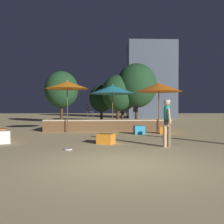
{
  "coord_description": "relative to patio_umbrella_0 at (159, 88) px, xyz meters",
  "views": [
    {
      "loc": [
        -0.49,
        -6.01,
        1.37
      ],
      "look_at": [
        0.0,
        7.39,
        1.16
      ],
      "focal_mm": 40.0,
      "sensor_mm": 36.0,
      "label": 1
    }
  ],
  "objects": [
    {
      "name": "distant_building",
      "position": [
        3.47,
        20.17,
        2.66
      ],
      "size": [
        6.54,
        3.78,
        10.45
      ],
      "color": "#4C5666",
      "rests_on": "ground"
    },
    {
      "name": "background_tree_1",
      "position": [
        -3.38,
        11.56,
        -0.19
      ],
      "size": [
        2.53,
        2.53,
        3.77
      ],
      "color": "#3D2B1C",
      "rests_on": "ground"
    },
    {
      "name": "cube_seat_4",
      "position": [
        0.09,
        -1.03,
        -2.37
      ],
      "size": [
        0.63,
        0.63,
        0.39
      ],
      "rotation": [
        0.0,
        0.0,
        -0.2
      ],
      "color": "orange",
      "rests_on": "ground"
    },
    {
      "name": "cube_seat_2",
      "position": [
        -7.12,
        -4.49,
        -2.31
      ],
      "size": [
        0.68,
        0.68,
        0.49
      ],
      "rotation": [
        0.0,
        0.0,
        0.36
      ],
      "color": "white",
      "rests_on": "ground"
    },
    {
      "name": "patio_umbrella_0",
      "position": [
        0.0,
        0.0,
        0.0
      ],
      "size": [
        2.66,
        2.66,
        2.89
      ],
      "color": "brown",
      "rests_on": "ground"
    },
    {
      "name": "background_tree_0",
      "position": [
        -1.37,
        9.34,
        0.04
      ],
      "size": [
        2.76,
        2.76,
        4.13
      ],
      "color": "#3D2B1C",
      "rests_on": "ground"
    },
    {
      "name": "person_1",
      "position": [
        -0.98,
        -5.63,
        -1.64
      ],
      "size": [
        0.29,
        0.48,
        1.66
      ],
      "rotation": [
        0.0,
        0.0,
        3.4
      ],
      "color": "#72664C",
      "rests_on": "ground"
    },
    {
      "name": "cube_seat_3",
      "position": [
        -1.34,
        -1.23,
        -2.34
      ],
      "size": [
        0.59,
        0.59,
        0.44
      ],
      "rotation": [
        0.0,
        0.0,
        0.11
      ],
      "color": "#2D9EDB",
      "rests_on": "ground"
    },
    {
      "name": "background_tree_2",
      "position": [
        -0.19,
        8.14,
        0.84
      ],
      "size": [
        3.64,
        3.64,
        5.41
      ],
      "color": "#3D2B1C",
      "rests_on": "ground"
    },
    {
      "name": "patio_umbrella_2",
      "position": [
        -5.24,
        -0.12,
        0.11
      ],
      "size": [
        2.44,
        2.44,
        2.97
      ],
      "color": "brown",
      "rests_on": "ground"
    },
    {
      "name": "wooden_deck",
      "position": [
        -2.94,
        1.26,
        -2.25
      ],
      "size": [
        7.5,
        2.37,
        0.7
      ],
      "color": "brown",
      "rests_on": "ground"
    },
    {
      "name": "cube_seat_1",
      "position": [
        -3.11,
        -4.69,
        -2.37
      ],
      "size": [
        0.76,
        0.76,
        0.38
      ],
      "rotation": [
        0.0,
        0.0,
        -0.37
      ],
      "color": "orange",
      "rests_on": "ground"
    },
    {
      "name": "bistro_chair_0",
      "position": [
        -4.1,
        1.31,
        -1.32
      ],
      "size": [
        0.42,
        0.42,
        0.9
      ],
      "rotation": [
        0.0,
        0.0,
        1.34
      ],
      "color": "#47474C",
      "rests_on": "wooden_deck"
    },
    {
      "name": "frisbee_disc",
      "position": [
        -4.38,
        -6.1,
        -2.54
      ],
      "size": [
        0.26,
        0.26,
        0.03
      ],
      "color": "white",
      "rests_on": "ground"
    },
    {
      "name": "background_tree_3",
      "position": [
        -1.89,
        8.01,
        0.16
      ],
      "size": [
        2.89,
        2.89,
        4.32
      ],
      "color": "#3D2B1C",
      "rests_on": "ground"
    },
    {
      "name": "ground_plane",
      "position": [
        -2.74,
        -8.29,
        -2.56
      ],
      "size": [
        120.0,
        120.0,
        0.0
      ],
      "primitive_type": "plane",
      "color": "tan"
    },
    {
      "name": "background_tree_4",
      "position": [
        -7.19,
        9.68,
        0.58
      ],
      "size": [
        3.18,
        3.18,
        4.9
      ],
      "color": "#3D2B1C",
      "rests_on": "ground"
    },
    {
      "name": "bistro_chair_1",
      "position": [
        -1.07,
        1.78,
        -1.32
      ],
      "size": [
        0.47,
        0.47,
        0.9
      ],
      "rotation": [
        0.0,
        0.0,
        0.53
      ],
      "color": "#47474C",
      "rests_on": "wooden_deck"
    },
    {
      "name": "patio_umbrella_1",
      "position": [
        -2.67,
        0.32,
        -0.1
      ],
      "size": [
        2.71,
        2.71,
        2.79
      ],
      "color": "brown",
      "rests_on": "ground"
    }
  ]
}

